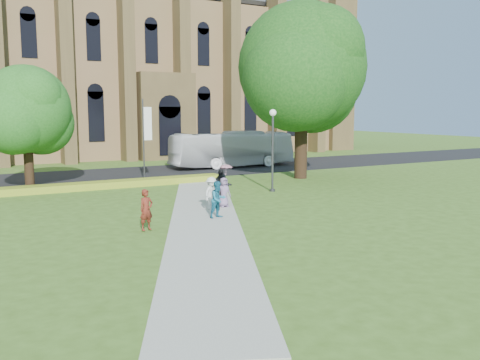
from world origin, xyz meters
TOP-DOWN VIEW (x-y plane):
  - ground at (0.00, 0.00)m, footprint 160.00×160.00m
  - road at (0.00, 20.00)m, footprint 160.00×10.00m
  - footpath at (0.00, 1.00)m, footprint 15.58×28.54m
  - flower_hedge at (-2.00, 13.20)m, footprint 18.00×1.40m
  - cathedral at (10.00, 39.73)m, footprint 52.60×18.25m
  - streetlamp at (7.50, 6.50)m, footprint 0.44×0.44m
  - large_tree at (13.00, 11.00)m, footprint 9.60×9.60m
  - street_tree_1 at (-6.00, 14.50)m, footprint 5.60×5.60m
  - banner_pole_0 at (2.11, 15.20)m, footprint 0.70×0.10m
  - tour_coach at (12.29, 20.53)m, footprint 11.69×2.92m
  - pedestrian_0 at (-3.41, -0.31)m, footprint 0.74×0.58m
  - pedestrian_1 at (0.51, 0.54)m, footprint 0.98×0.83m
  - pedestrian_2 at (1.19, 2.62)m, footprint 1.27×1.13m
  - pedestrian_3 at (2.59, 4.29)m, footprint 1.17×0.65m
  - pedestrian_4 at (2.12, 2.98)m, footprint 0.79×0.53m
  - pedestrian_5 at (2.79, 4.45)m, footprint 1.56×1.25m
  - parasol at (2.30, 3.08)m, footprint 0.67×0.67m

SIDE VIEW (x-z plane):
  - ground at x=0.00m, z-range 0.00..0.00m
  - road at x=0.00m, z-range 0.00..0.02m
  - footpath at x=0.00m, z-range 0.00..0.04m
  - flower_hedge at x=-2.00m, z-range 0.00..0.45m
  - pedestrian_4 at x=2.12m, z-range 0.04..1.62m
  - pedestrian_5 at x=2.79m, z-range 0.04..1.70m
  - pedestrian_2 at x=1.19m, z-range 0.04..1.75m
  - pedestrian_1 at x=0.51m, z-range 0.04..1.83m
  - pedestrian_0 at x=-3.41m, z-range 0.04..1.83m
  - pedestrian_3 at x=2.59m, z-range 0.04..1.92m
  - tour_coach at x=12.29m, z-range 0.02..3.26m
  - parasol at x=2.30m, z-range 1.62..2.21m
  - streetlamp at x=7.50m, z-range 0.68..5.92m
  - banner_pole_0 at x=2.11m, z-range 0.39..6.39m
  - street_tree_1 at x=-6.00m, z-range 1.20..9.25m
  - large_tree at x=13.00m, z-range 1.77..14.97m
  - cathedral at x=10.00m, z-range -1.02..26.98m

